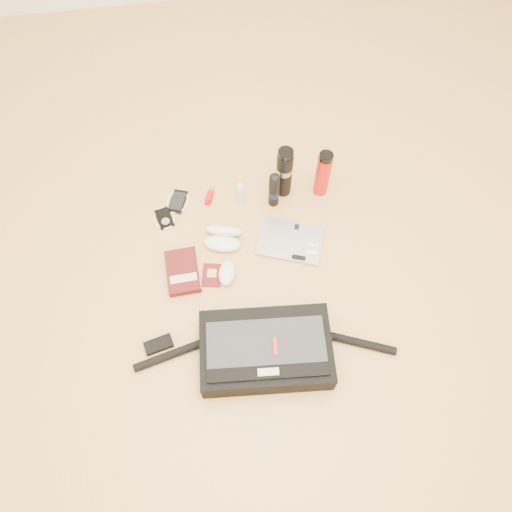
% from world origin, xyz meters
% --- Properties ---
extents(ground, '(4.00, 4.00, 0.00)m').
position_xyz_m(ground, '(0.00, 0.00, 0.00)').
color(ground, tan).
rests_on(ground, ground).
extents(messenger_bag, '(1.06, 0.36, 0.15)m').
position_xyz_m(messenger_bag, '(-0.00, -0.30, 0.07)').
color(messenger_bag, black).
rests_on(messenger_bag, ground).
extents(laptop, '(0.34, 0.29, 0.03)m').
position_xyz_m(laptop, '(0.19, 0.20, 0.01)').
color(laptop, '#A6A6A8').
rests_on(laptop, ground).
extents(book, '(0.15, 0.22, 0.04)m').
position_xyz_m(book, '(-0.30, 0.11, 0.02)').
color(book, '#470F0E').
rests_on(book, ground).
extents(passport, '(0.10, 0.13, 0.01)m').
position_xyz_m(passport, '(-0.18, 0.09, 0.00)').
color(passport, '#510D14').
rests_on(passport, ground).
extents(mouse, '(0.10, 0.14, 0.04)m').
position_xyz_m(mouse, '(-0.11, 0.08, 0.02)').
color(mouse, silver).
rests_on(mouse, ground).
extents(sunglasses_case, '(0.20, 0.18, 0.10)m').
position_xyz_m(sunglasses_case, '(-0.11, 0.25, 0.03)').
color(sunglasses_case, white).
rests_on(sunglasses_case, ground).
extents(ipod, '(0.12, 0.12, 0.01)m').
position_xyz_m(ipod, '(-0.37, 0.41, 0.01)').
color(ipod, black).
rests_on(ipod, ground).
extents(phone, '(0.13, 0.14, 0.01)m').
position_xyz_m(phone, '(-0.30, 0.50, 0.01)').
color(phone, black).
rests_on(phone, ground).
extents(inhaler, '(0.05, 0.10, 0.03)m').
position_xyz_m(inhaler, '(-0.14, 0.50, 0.01)').
color(inhaler, '#A0120F').
rests_on(inhaler, ground).
extents(spray_bottle, '(0.04, 0.04, 0.13)m').
position_xyz_m(spray_bottle, '(0.00, 0.46, 0.06)').
color(spray_bottle, '#BAE0F5').
rests_on(spray_bottle, ground).
extents(aerosol_can, '(0.05, 0.05, 0.21)m').
position_xyz_m(aerosol_can, '(0.15, 0.43, 0.10)').
color(aerosol_can, black).
rests_on(aerosol_can, ground).
extents(thermos_black, '(0.10, 0.10, 0.29)m').
position_xyz_m(thermos_black, '(0.21, 0.49, 0.15)').
color(thermos_black, black).
rests_on(thermos_black, ground).
extents(thermos_red, '(0.07, 0.07, 0.26)m').
position_xyz_m(thermos_red, '(0.39, 0.46, 0.13)').
color(thermos_red, red).
rests_on(thermos_red, ground).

